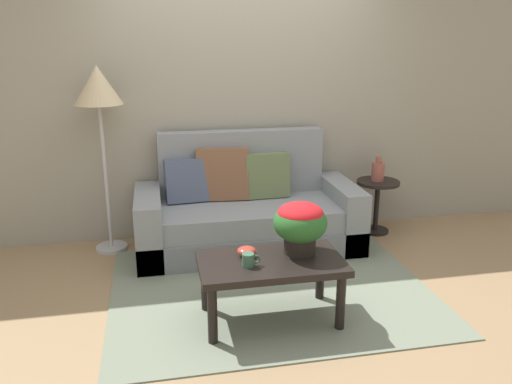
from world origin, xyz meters
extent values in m
plane|color=#997A56|center=(0.00, 0.00, 0.00)|extent=(14.00, 14.00, 0.00)
cube|color=gray|center=(0.00, 1.33, 1.31)|extent=(6.40, 0.12, 2.63)
cube|color=gray|center=(0.00, -0.03, 0.01)|extent=(2.40, 1.89, 0.01)
cube|color=slate|center=(-0.02, 0.80, 0.12)|extent=(1.99, 0.86, 0.24)
cube|color=gray|center=(-0.02, 0.78, 0.33)|extent=(1.55, 0.78, 0.19)
cube|color=gray|center=(-0.02, 1.15, 0.63)|extent=(1.55, 0.16, 0.82)
cube|color=gray|center=(-0.90, 0.80, 0.29)|extent=(0.22, 0.86, 0.58)
cube|color=gray|center=(0.87, 0.80, 0.29)|extent=(0.22, 0.86, 0.58)
cube|color=#607047|center=(0.19, 1.00, 0.64)|extent=(0.42, 0.21, 0.42)
cube|color=brown|center=(-0.22, 1.00, 0.67)|extent=(0.49, 0.24, 0.49)
cube|color=#4C5670|center=(-0.54, 1.00, 0.63)|extent=(0.41, 0.24, 0.41)
cylinder|color=black|center=(-0.52, -0.66, 0.20)|extent=(0.06, 0.06, 0.40)
cylinder|color=black|center=(0.33, -0.66, 0.20)|extent=(0.06, 0.06, 0.40)
cylinder|color=black|center=(-0.52, -0.23, 0.20)|extent=(0.06, 0.06, 0.40)
cylinder|color=black|center=(0.33, -0.23, 0.20)|extent=(0.06, 0.06, 0.40)
cube|color=black|center=(-0.09, -0.45, 0.42)|extent=(0.97, 0.55, 0.05)
cylinder|color=black|center=(1.30, 0.97, 0.01)|extent=(0.27, 0.27, 0.03)
cylinder|color=black|center=(1.30, 0.97, 0.26)|extent=(0.05, 0.05, 0.47)
cylinder|color=black|center=(1.30, 0.97, 0.51)|extent=(0.41, 0.41, 0.03)
cylinder|color=#B2B2B7|center=(-1.25, 1.04, 0.01)|extent=(0.28, 0.28, 0.03)
cylinder|color=#B2B2B7|center=(-1.25, 1.04, 0.68)|extent=(0.03, 0.03, 1.29)
cone|color=#C6B289|center=(-1.25, 1.04, 1.49)|extent=(0.40, 0.40, 0.33)
cylinder|color=black|center=(0.13, -0.37, 0.51)|extent=(0.22, 0.22, 0.13)
ellipsoid|color=#286028|center=(0.13, -0.37, 0.67)|extent=(0.37, 0.37, 0.27)
ellipsoid|color=red|center=(0.13, -0.37, 0.73)|extent=(0.31, 0.31, 0.15)
cylinder|color=#3D664C|center=(-0.26, -0.51, 0.49)|extent=(0.08, 0.08, 0.09)
torus|color=#3D664C|center=(-0.21, -0.51, 0.49)|extent=(0.06, 0.01, 0.06)
cylinder|color=#B2382D|center=(-0.24, -0.35, 0.46)|extent=(0.05, 0.05, 0.02)
ellipsoid|color=#B2382D|center=(-0.24, -0.35, 0.48)|extent=(0.13, 0.13, 0.06)
cylinder|color=#934C42|center=(1.29, 0.98, 0.62)|extent=(0.12, 0.12, 0.18)
cylinder|color=#934C42|center=(1.29, 0.98, 0.73)|extent=(0.06, 0.06, 0.06)
camera|label=1|loc=(-0.81, -3.51, 1.88)|focal=36.12mm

